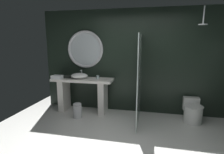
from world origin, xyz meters
TOP-DOWN VIEW (x-y plane):
  - ground_plane at (0.00, 0.00)m, footprint 5.76×5.76m
  - back_wall_panel at (0.00, 1.90)m, footprint 4.80×0.10m
  - vanity_counter at (-1.27, 1.57)m, footprint 1.56×0.52m
  - vessel_sink at (-1.35, 1.54)m, footprint 0.44×0.36m
  - tumbler_cup at (-0.88, 1.62)m, footprint 0.07×0.07m
  - tissue_box at (-1.67, 1.53)m, footprint 0.15×0.13m
  - round_wall_mirror at (-1.27, 1.81)m, footprint 0.97×0.07m
  - shower_glass_panel at (0.18, 1.25)m, footprint 0.02×1.21m
  - rain_shower_head at (1.41, 1.39)m, footprint 0.18×0.18m
  - toilet at (1.40, 1.52)m, footprint 0.42×0.59m
  - waste_bin at (-1.26, 1.13)m, footprint 0.20×0.20m
  - folded_hand_towel at (-1.89, 1.41)m, footprint 0.27×0.22m

SIDE VIEW (x-z plane):
  - ground_plane at x=0.00m, z-range 0.00..0.00m
  - waste_bin at x=-1.26m, z-range 0.00..0.38m
  - toilet at x=1.40m, z-range -0.02..0.49m
  - vanity_counter at x=-1.27m, z-range 0.11..0.99m
  - tissue_box at x=-1.67m, z-range 0.88..0.95m
  - tumbler_cup at x=-0.88m, z-range 0.88..0.97m
  - folded_hand_towel at x=-1.89m, z-range 0.88..0.97m
  - vessel_sink at x=-1.35m, z-range 0.85..1.05m
  - shower_glass_panel at x=0.18m, z-range 0.00..1.96m
  - back_wall_panel at x=0.00m, z-range 0.00..2.60m
  - round_wall_mirror at x=-1.27m, z-range 1.12..2.09m
  - rain_shower_head at x=1.41m, z-range 2.00..2.37m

